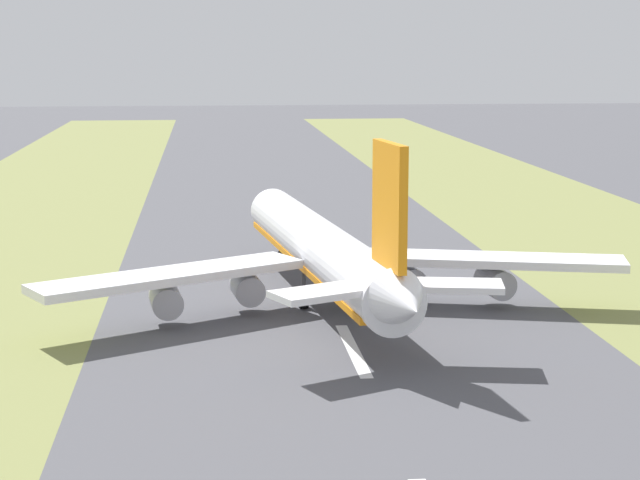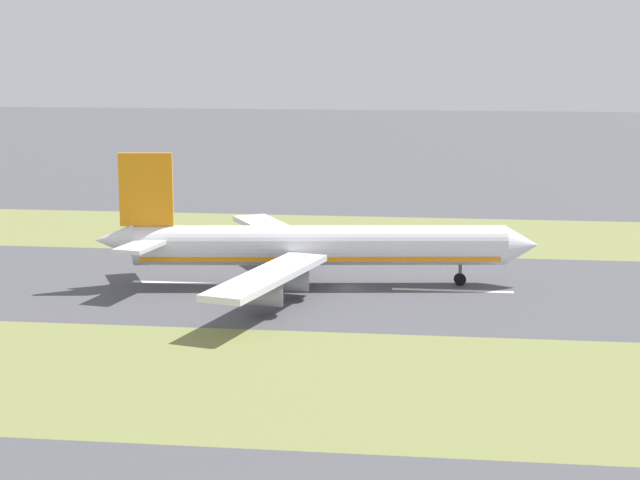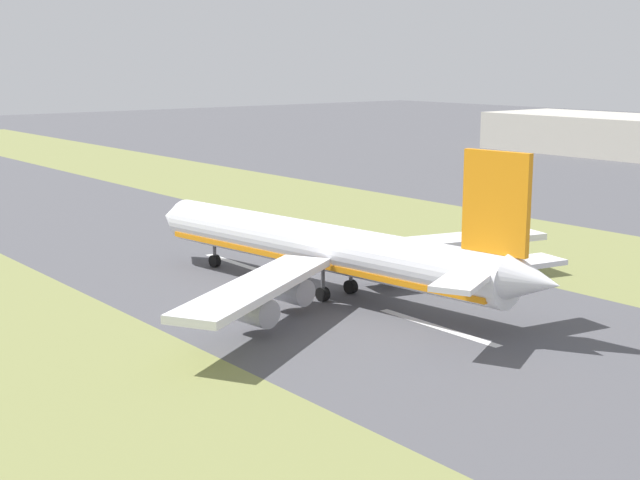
{
  "view_description": "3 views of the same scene",
  "coord_description": "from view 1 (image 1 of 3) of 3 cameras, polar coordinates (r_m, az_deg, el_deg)",
  "views": [
    {
      "loc": [
        -13.52,
        -121.26,
        28.43
      ],
      "look_at": [
        -1.02,
        -4.21,
        7.0
      ],
      "focal_mm": 60.0,
      "sensor_mm": 36.0,
      "label": 1
    },
    {
      "loc": [
        155.92,
        15.38,
        37.04
      ],
      "look_at": [
        -1.02,
        -4.21,
        7.0
      ],
      "focal_mm": 60.0,
      "sensor_mm": 36.0,
      "label": 2
    },
    {
      "loc": [
        -70.52,
        -91.3,
        29.53
      ],
      "look_at": [
        -1.02,
        -4.21,
        7.0
      ],
      "focal_mm": 50.0,
      "sensor_mm": 36.0,
      "label": 3
    }
  ],
  "objects": [
    {
      "name": "ground_plane",
      "position": [
        125.28,
        0.26,
        -2.8
      ],
      "size": [
        800.0,
        800.0,
        0.0
      ],
      "primitive_type": "plane",
      "color": "#4C4C51"
    },
    {
      "name": "centreline_dash_far",
      "position": [
        140.62,
        -0.45,
        -1.34
      ],
      "size": [
        1.2,
        18.0,
        0.01
      ],
      "primitive_type": "cube",
      "color": "silver",
      "rests_on": "ground"
    },
    {
      "name": "centreline_dash_mid",
      "position": [
        102.03,
        1.77,
        -5.86
      ],
      "size": [
        1.2,
        18.0,
        0.01
      ],
      "primitive_type": "cube",
      "color": "silver",
      "rests_on": "ground"
    },
    {
      "name": "airplane_main_jet",
      "position": [
        118.01,
        0.22,
        -0.63
      ],
      "size": [
        63.6,
        67.15,
        20.2
      ],
      "color": "white",
      "rests_on": "ground"
    }
  ]
}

